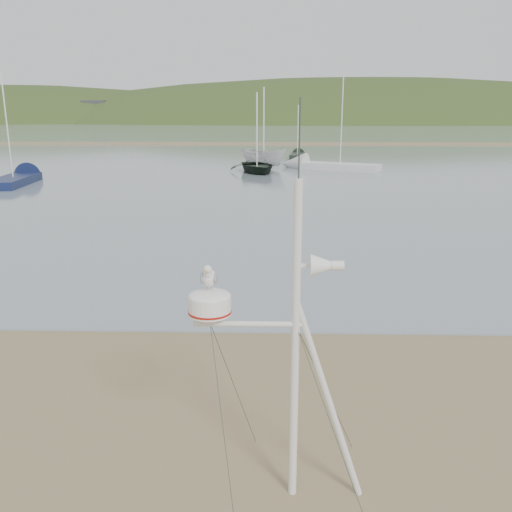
{
  "coord_description": "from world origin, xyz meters",
  "views": [
    {
      "loc": [
        1.92,
        -6.64,
        4.57
      ],
      "look_at": [
        1.72,
        1.0,
        2.51
      ],
      "focal_mm": 38.0,
      "sensor_mm": 36.0,
      "label": 1
    }
  ],
  "objects_px": {
    "boat_white": "(264,141)",
    "sailboat_blue_near": "(25,177)",
    "boat_dark": "(257,141)",
    "sailboat_white_near": "(312,165)",
    "mast_rig": "(289,413)",
    "sailboat_dark_mid": "(298,155)"
  },
  "relations": [
    {
      "from": "sailboat_white_near",
      "to": "sailboat_blue_near",
      "type": "bearing_deg",
      "value": -156.88
    },
    {
      "from": "boat_dark",
      "to": "sailboat_blue_near",
      "type": "height_order",
      "value": "sailboat_blue_near"
    },
    {
      "from": "boat_dark",
      "to": "sailboat_white_near",
      "type": "relative_size",
      "value": 0.58
    },
    {
      "from": "boat_dark",
      "to": "sailboat_white_near",
      "type": "distance_m",
      "value": 5.8
    },
    {
      "from": "mast_rig",
      "to": "sailboat_blue_near",
      "type": "xyz_separation_m",
      "value": [
        -16.55,
        29.91,
        -0.84
      ]
    },
    {
      "from": "sailboat_dark_mid",
      "to": "boat_dark",
      "type": "bearing_deg",
      "value": -105.68
    },
    {
      "from": "boat_dark",
      "to": "sailboat_dark_mid",
      "type": "bearing_deg",
      "value": 57.79
    },
    {
      "from": "mast_rig",
      "to": "boat_dark",
      "type": "bearing_deg",
      "value": 92.03
    },
    {
      "from": "mast_rig",
      "to": "sailboat_blue_near",
      "type": "height_order",
      "value": "sailboat_blue_near"
    },
    {
      "from": "boat_white",
      "to": "sailboat_dark_mid",
      "type": "relative_size",
      "value": 0.78
    },
    {
      "from": "mast_rig",
      "to": "boat_dark",
      "type": "distance_m",
      "value": 35.22
    },
    {
      "from": "sailboat_blue_near",
      "to": "sailboat_dark_mid",
      "type": "xyz_separation_m",
      "value": [
        19.02,
        18.53,
        0.0
      ]
    },
    {
      "from": "boat_dark",
      "to": "sailboat_dark_mid",
      "type": "height_order",
      "value": "sailboat_dark_mid"
    },
    {
      "from": "mast_rig",
      "to": "boat_dark",
      "type": "height_order",
      "value": "boat_dark"
    },
    {
      "from": "mast_rig",
      "to": "sailboat_dark_mid",
      "type": "distance_m",
      "value": 48.52
    },
    {
      "from": "boat_white",
      "to": "sailboat_white_near",
      "type": "bearing_deg",
      "value": -58.39
    },
    {
      "from": "mast_rig",
      "to": "sailboat_dark_mid",
      "type": "height_order",
      "value": "sailboat_dark_mid"
    },
    {
      "from": "boat_dark",
      "to": "boat_white",
      "type": "bearing_deg",
      "value": 65.84
    },
    {
      "from": "mast_rig",
      "to": "sailboat_blue_near",
      "type": "bearing_deg",
      "value": 118.95
    },
    {
      "from": "boat_white",
      "to": "sailboat_blue_near",
      "type": "bearing_deg",
      "value": 154.98
    },
    {
      "from": "mast_rig",
      "to": "sailboat_white_near",
      "type": "height_order",
      "value": "sailboat_white_near"
    },
    {
      "from": "boat_white",
      "to": "sailboat_blue_near",
      "type": "height_order",
      "value": "sailboat_blue_near"
    }
  ]
}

